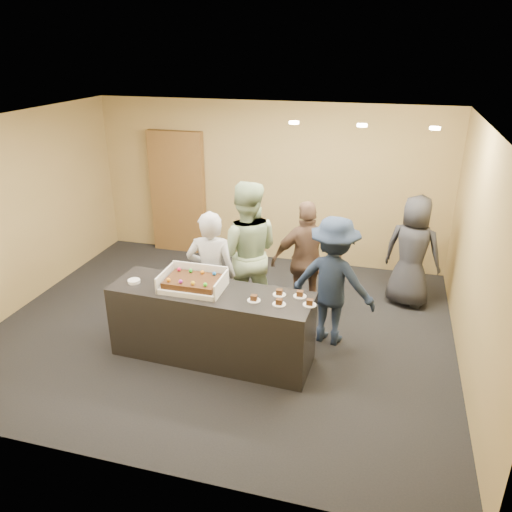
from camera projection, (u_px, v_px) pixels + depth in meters
name	position (u px, v px, depth m)	size (l,w,h in m)	color
room	(220.00, 234.00, 6.21)	(6.04, 6.00, 2.70)	black
serving_counter	(212.00, 324.00, 5.96)	(2.40, 0.70, 0.90)	black
storage_cabinet	(178.00, 193.00, 8.85)	(0.99, 0.15, 2.17)	brown
cake_box	(194.00, 284.00, 5.83)	(0.72, 0.50, 0.21)	white
sheet_cake	(193.00, 281.00, 5.79)	(0.62, 0.43, 0.12)	black
plate_stack	(134.00, 281.00, 5.97)	(0.15, 0.15, 0.04)	white
slice_a	(254.00, 299.00, 5.55)	(0.15, 0.15, 0.07)	white
slice_b	(279.00, 293.00, 5.68)	(0.15, 0.15, 0.07)	white
slice_c	(279.00, 303.00, 5.47)	(0.15, 0.15, 0.07)	white
slice_d	(300.00, 295.00, 5.64)	(0.15, 0.15, 0.07)	white
slice_e	(310.00, 303.00, 5.46)	(0.15, 0.15, 0.07)	white
person_server_grey	(212.00, 276.00, 6.27)	(0.62, 0.41, 1.70)	#ABACB1
person_sage_man	(246.00, 253.00, 6.61)	(0.95, 0.74, 1.96)	#90A87E
person_navy_man	(333.00, 281.00, 6.16)	(1.08, 0.62, 1.67)	#19243A
person_brown_extra	(307.00, 260.00, 6.76)	(0.97, 0.40, 1.66)	brown
person_dark_suit	(413.00, 252.00, 7.07)	(0.80, 0.52, 1.64)	#27272D
ceiling_spotlights	(362.00, 125.00, 5.75)	(1.72, 0.12, 0.03)	#FFEAC6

